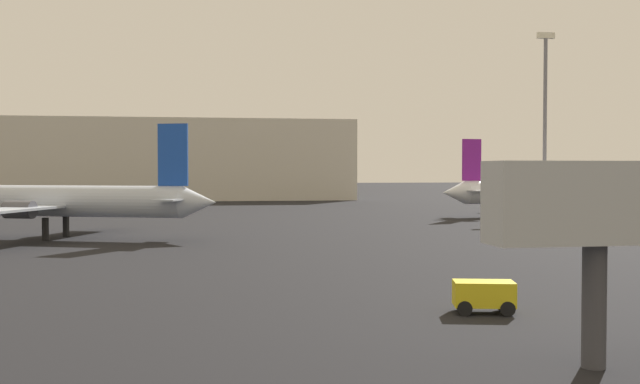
{
  "coord_description": "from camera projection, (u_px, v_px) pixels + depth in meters",
  "views": [
    {
      "loc": [
        -4.67,
        -9.21,
        5.81
      ],
      "look_at": [
        3.22,
        41.87,
        4.2
      ],
      "focal_mm": 40.55,
      "sensor_mm": 36.0,
      "label": 1
    }
  ],
  "objects": [
    {
      "name": "terminal_building",
      "position": [
        162.0,
        160.0,
        140.73
      ],
      "size": [
        73.22,
        21.33,
        15.27
      ],
      "primitive_type": "cube",
      "color": "beige",
      "rests_on": "ground_plane"
    },
    {
      "name": "light_mast_right",
      "position": [
        545.0,
        113.0,
        97.13
      ],
      "size": [
        2.4,
        0.5,
        24.19
      ],
      "color": "slate",
      "rests_on": "ground_plane"
    },
    {
      "name": "airplane_distant",
      "position": [
        45.0,
        201.0,
        60.74
      ],
      "size": [
        29.87,
        20.76,
        9.52
      ],
      "rotation": [
        0.0,
        0.0,
        2.8
      ],
      "color": "#B2BCCC",
      "rests_on": "ground_plane"
    },
    {
      "name": "airplane_far_left",
      "position": [
        542.0,
        192.0,
        90.65
      ],
      "size": [
        28.63,
        19.1,
        9.49
      ],
      "rotation": [
        0.0,
        0.0,
        0.18
      ],
      "color": "silver",
      "rests_on": "ground_plane"
    },
    {
      "name": "baggage_cart",
      "position": [
        484.0,
        295.0,
        29.13
      ],
      "size": [
        2.63,
        1.83,
        1.3
      ],
      "rotation": [
        0.0,
        0.0,
        6.06
      ],
      "color": "gold",
      "rests_on": "ground_plane"
    }
  ]
}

